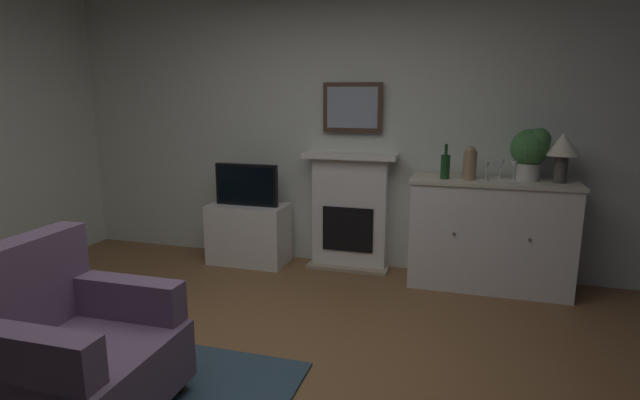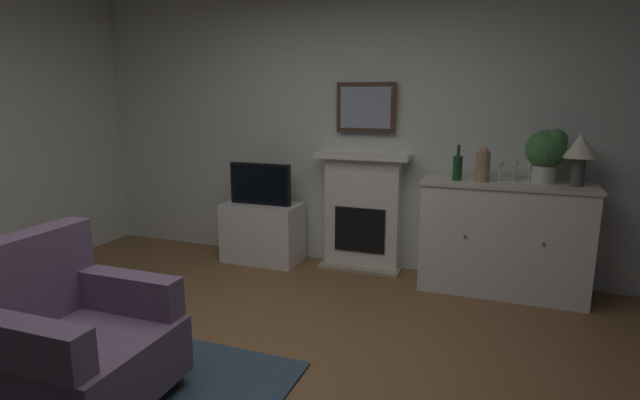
{
  "view_description": "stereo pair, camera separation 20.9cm",
  "coord_description": "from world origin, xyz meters",
  "px_view_note": "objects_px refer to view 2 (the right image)",
  "views": [
    {
      "loc": [
        1.14,
        -2.19,
        1.62
      ],
      "look_at": [
        0.31,
        0.6,
        1.0
      ],
      "focal_mm": 27.75,
      "sensor_mm": 36.0,
      "label": 1
    },
    {
      "loc": [
        1.33,
        -2.12,
        1.62
      ],
      "look_at": [
        0.31,
        0.6,
        1.0
      ],
      "focal_mm": 27.75,
      "sensor_mm": 36.0,
      "label": 2
    }
  ],
  "objects_px": {
    "vase_decorative": "(483,165)",
    "armchair": "(72,339)",
    "tv_set": "(260,184)",
    "framed_picture": "(366,108)",
    "wine_glass_left": "(500,167)",
    "wine_glass_right": "(530,168)",
    "sideboard_cabinet": "(503,238)",
    "wine_bottle": "(458,167)",
    "tv_cabinet": "(263,232)",
    "wine_glass_center": "(515,167)",
    "table_lamp": "(580,150)",
    "fireplace_unit": "(363,211)",
    "potted_plant_small": "(547,151)"
  },
  "relations": [
    {
      "from": "sideboard_cabinet",
      "to": "wine_bottle",
      "type": "distance_m",
      "value": 0.7
    },
    {
      "from": "vase_decorative",
      "to": "armchair",
      "type": "bearing_deg",
      "value": -127.89
    },
    {
      "from": "wine_glass_left",
      "to": "armchair",
      "type": "height_order",
      "value": "wine_glass_left"
    },
    {
      "from": "fireplace_unit",
      "to": "wine_bottle",
      "type": "xyz_separation_m",
      "value": [
        0.86,
        -0.22,
        0.49
      ]
    },
    {
      "from": "wine_glass_right",
      "to": "tv_set",
      "type": "bearing_deg",
      "value": -179.08
    },
    {
      "from": "wine_glass_left",
      "to": "wine_glass_center",
      "type": "relative_size",
      "value": 1.0
    },
    {
      "from": "framed_picture",
      "to": "armchair",
      "type": "distance_m",
      "value": 3.01
    },
    {
      "from": "fireplace_unit",
      "to": "wine_glass_right",
      "type": "distance_m",
      "value": 1.5
    },
    {
      "from": "fireplace_unit",
      "to": "tv_cabinet",
      "type": "relative_size",
      "value": 1.47
    },
    {
      "from": "sideboard_cabinet",
      "to": "wine_glass_right",
      "type": "height_order",
      "value": "wine_glass_right"
    },
    {
      "from": "tv_set",
      "to": "wine_glass_right",
      "type": "bearing_deg",
      "value": 0.92
    },
    {
      "from": "wine_glass_center",
      "to": "tv_cabinet",
      "type": "distance_m",
      "value": 2.4
    },
    {
      "from": "sideboard_cabinet",
      "to": "armchair",
      "type": "xyz_separation_m",
      "value": [
        -2.06,
        -2.45,
        -0.09
      ]
    },
    {
      "from": "table_lamp",
      "to": "tv_cabinet",
      "type": "distance_m",
      "value": 2.88
    },
    {
      "from": "vase_decorative",
      "to": "tv_cabinet",
      "type": "height_order",
      "value": "vase_decorative"
    },
    {
      "from": "potted_plant_small",
      "to": "vase_decorative",
      "type": "bearing_deg",
      "value": -168.44
    },
    {
      "from": "framed_picture",
      "to": "wine_glass_left",
      "type": "relative_size",
      "value": 3.33
    },
    {
      "from": "wine_bottle",
      "to": "wine_glass_left",
      "type": "xyz_separation_m",
      "value": [
        0.33,
        0.01,
        0.01
      ]
    },
    {
      "from": "wine_bottle",
      "to": "wine_glass_right",
      "type": "bearing_deg",
      "value": 7.81
    },
    {
      "from": "framed_picture",
      "to": "wine_bottle",
      "type": "distance_m",
      "value": 1.02
    },
    {
      "from": "framed_picture",
      "to": "vase_decorative",
      "type": "distance_m",
      "value": 1.17
    },
    {
      "from": "wine_glass_right",
      "to": "potted_plant_small",
      "type": "relative_size",
      "value": 0.38
    },
    {
      "from": "tv_cabinet",
      "to": "armchair",
      "type": "relative_size",
      "value": 0.82
    },
    {
      "from": "framed_picture",
      "to": "sideboard_cabinet",
      "type": "xyz_separation_m",
      "value": [
        1.25,
        -0.22,
        -1.04
      ]
    },
    {
      "from": "tv_set",
      "to": "framed_picture",
      "type": "bearing_deg",
      "value": 13.31
    },
    {
      "from": "wine_glass_center",
      "to": "wine_bottle",
      "type": "bearing_deg",
      "value": -169.97
    },
    {
      "from": "potted_plant_small",
      "to": "armchair",
      "type": "relative_size",
      "value": 0.47
    },
    {
      "from": "sideboard_cabinet",
      "to": "potted_plant_small",
      "type": "distance_m",
      "value": 0.77
    },
    {
      "from": "vase_decorative",
      "to": "tv_set",
      "type": "height_order",
      "value": "vase_decorative"
    },
    {
      "from": "fireplace_unit",
      "to": "vase_decorative",
      "type": "distance_m",
      "value": 1.2
    },
    {
      "from": "wine_glass_left",
      "to": "wine_glass_right",
      "type": "bearing_deg",
      "value": 16.65
    },
    {
      "from": "wine_glass_right",
      "to": "vase_decorative",
      "type": "height_order",
      "value": "vase_decorative"
    },
    {
      "from": "framed_picture",
      "to": "armchair",
      "type": "bearing_deg",
      "value": -106.9
    },
    {
      "from": "wine_bottle",
      "to": "table_lamp",
      "type": "bearing_deg",
      "value": 2.9
    },
    {
      "from": "framed_picture",
      "to": "tv_set",
      "type": "bearing_deg",
      "value": -166.69
    },
    {
      "from": "potted_plant_small",
      "to": "armchair",
      "type": "distance_m",
      "value": 3.51
    },
    {
      "from": "sideboard_cabinet",
      "to": "table_lamp",
      "type": "distance_m",
      "value": 0.9
    },
    {
      "from": "framed_picture",
      "to": "tv_set",
      "type": "height_order",
      "value": "framed_picture"
    },
    {
      "from": "vase_decorative",
      "to": "sideboard_cabinet",
      "type": "bearing_deg",
      "value": 14.33
    },
    {
      "from": "table_lamp",
      "to": "wine_glass_left",
      "type": "distance_m",
      "value": 0.58
    },
    {
      "from": "framed_picture",
      "to": "tv_cabinet",
      "type": "distance_m",
      "value": 1.57
    },
    {
      "from": "wine_glass_center",
      "to": "wine_glass_right",
      "type": "height_order",
      "value": "same"
    },
    {
      "from": "vase_decorative",
      "to": "potted_plant_small",
      "type": "xyz_separation_m",
      "value": [
        0.47,
        0.1,
        0.12
      ]
    },
    {
      "from": "wine_bottle",
      "to": "tv_cabinet",
      "type": "bearing_deg",
      "value": 178.13
    },
    {
      "from": "wine_bottle",
      "to": "tv_cabinet",
      "type": "relative_size",
      "value": 0.39
    },
    {
      "from": "wine_bottle",
      "to": "potted_plant_small",
      "type": "height_order",
      "value": "potted_plant_small"
    },
    {
      "from": "table_lamp",
      "to": "wine_glass_right",
      "type": "distance_m",
      "value": 0.38
    },
    {
      "from": "fireplace_unit",
      "to": "wine_glass_left",
      "type": "height_order",
      "value": "same"
    },
    {
      "from": "framed_picture",
      "to": "table_lamp",
      "type": "bearing_deg",
      "value": -7.25
    },
    {
      "from": "wine_glass_left",
      "to": "vase_decorative",
      "type": "relative_size",
      "value": 0.59
    }
  ]
}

